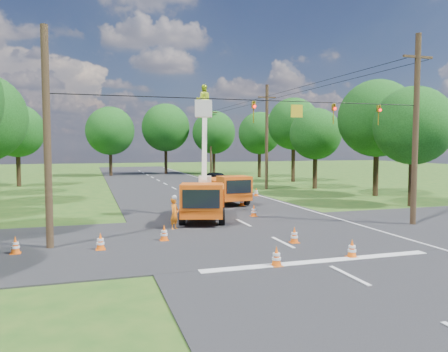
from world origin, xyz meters
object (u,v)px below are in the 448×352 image
object	(u,v)px
traffic_cone_8	(294,235)
pole_right_far	(211,139)
traffic_cone_7	(256,192)
tree_right_b	(377,119)
tree_right_a	(413,126)
tree_right_e	(260,133)
pole_right_near	(416,128)
distant_car	(217,179)
tree_left_f	(17,131)
traffic_cone_6	(15,245)
pole_right_mid	(267,136)
traffic_cone_5	(100,242)
traffic_cone_0	(276,257)
traffic_cone_3	(242,201)
traffic_cone_1	(352,249)
ground_worker	(174,214)
tree_far_b	(166,128)
tree_right_d	(294,124)
pole_left	(47,138)
tree_far_c	(214,133)
traffic_cone_4	(164,233)
traffic_cone_2	(254,211)
bucket_truck	(204,191)
tree_far_a	(110,131)
tree_right_c	(316,134)
second_truck	(225,188)

from	to	relation	value
traffic_cone_8	pole_right_far	xyz separation A→B (m)	(8.03, 42.16, 4.75)
traffic_cone_7	tree_right_b	world-z (taller)	tree_right_b
tree_right_a	tree_right_e	distance (m)	29.00
pole_right_near	distant_car	bearing A→B (deg)	97.97
traffic_cone_7	tree_left_f	distance (m)	25.90
traffic_cone_6	pole_right_mid	size ratio (longest dim) A/B	0.07
tree_left_f	tree_right_b	bearing A→B (deg)	-31.13
traffic_cone_5	tree_left_f	xyz separation A→B (m)	(-7.26, 30.97, 5.33)
traffic_cone_8	tree_right_b	xyz separation A→B (m)	(14.53, 14.16, 6.08)
traffic_cone_0	tree_right_b	world-z (taller)	tree_right_b
traffic_cone_3	traffic_cone_1	bearing A→B (deg)	-93.11
ground_worker	pole_right_near	bearing A→B (deg)	-60.81
ground_worker	tree_far_b	world-z (taller)	tree_far_b
tree_right_d	tree_right_a	bearing A→B (deg)	-93.54
ground_worker	traffic_cone_7	xyz separation A→B (m)	(9.17, 12.12, -0.44)
tree_right_b	tree_far_b	bearing A→B (deg)	109.98
pole_right_far	traffic_cone_1	bearing A→B (deg)	-98.93
traffic_cone_5	tree_right_b	distance (m)	26.70
traffic_cone_7	pole_right_mid	distance (m)	7.89
traffic_cone_7	traffic_cone_0	bearing A→B (deg)	-109.60
ground_worker	pole_left	size ratio (longest dim) A/B	0.18
tree_left_f	traffic_cone_0	bearing A→B (deg)	-69.68
traffic_cone_5	pole_right_near	xyz separation A→B (m)	(16.04, 0.97, 4.75)
pole_right_mid	pole_left	xyz separation A→B (m)	(-18.00, -20.00, -0.61)
pole_right_far	tree_right_b	bearing A→B (deg)	-76.93
pole_right_far	pole_left	world-z (taller)	pole_right_far
pole_right_near	tree_right_e	world-z (taller)	pole_right_near
traffic_cone_3	pole_right_mid	size ratio (longest dim) A/B	0.07
pole_right_near	pole_right_far	world-z (taller)	same
traffic_cone_3	tree_far_c	bearing A→B (deg)	77.39
traffic_cone_8	tree_right_a	bearing A→B (deg)	32.05
distant_car	traffic_cone_0	world-z (taller)	distant_car
traffic_cone_3	traffic_cone_6	bearing A→B (deg)	-142.02
tree_right_a	pole_left	bearing A→B (deg)	-165.38
traffic_cone_6	tree_right_d	distance (m)	38.14
distant_car	tree_right_d	world-z (taller)	tree_right_d
traffic_cone_6	pole_right_near	world-z (taller)	pole_right_near
traffic_cone_4	tree_right_d	world-z (taller)	tree_right_d
traffic_cone_2	pole_right_far	distance (m)	36.14
bucket_truck	traffic_cone_1	size ratio (longest dim) A/B	10.77
tree_far_a	tree_right_c	bearing A→B (deg)	-52.83
second_truck	traffic_cone_4	bearing A→B (deg)	-123.49
traffic_cone_6	pole_left	bearing A→B (deg)	28.59
traffic_cone_3	tree_right_a	bearing A→B (deg)	-16.89
pole_right_far	tree_far_a	xyz separation A→B (m)	(-13.50, 3.00, 1.08)
traffic_cone_5	pole_right_far	world-z (taller)	pole_right_far
second_truck	tree_right_e	xyz separation A→B (m)	(12.32, 23.90, 4.71)
tree_right_b	distant_car	bearing A→B (deg)	127.53
pole_right_near	pole_right_mid	world-z (taller)	same
ground_worker	tree_right_c	bearing A→B (deg)	-5.50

